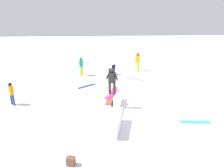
# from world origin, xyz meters

# --- Properties ---
(ground_plane) EXTENTS (60.00, 60.00, 0.00)m
(ground_plane) POSITION_xyz_m (0.00, 0.00, 0.00)
(ground_plane) COLOR white
(rail_feature) EXTENTS (2.47, 0.82, 0.83)m
(rail_feature) POSITION_xyz_m (0.00, 0.00, 0.70)
(rail_feature) COLOR black
(rail_feature) RESTS_ON ground
(snow_kicker_ramp) EXTENTS (2.09, 1.86, 0.70)m
(snow_kicker_ramp) POSITION_xyz_m (-2.13, 0.48, 0.35)
(snow_kicker_ramp) COLOR white
(snow_kicker_ramp) RESTS_ON ground
(main_rider_on_rail) EXTENTS (1.45, 0.94, 1.47)m
(main_rider_on_rail) POSITION_xyz_m (0.00, 0.00, 1.57)
(main_rider_on_rail) COLOR #D22DA0
(main_rider_on_rail) RESTS_ON rail_feature
(bystander_teal) EXTENTS (0.70, 0.31, 1.55)m
(bystander_teal) POSITION_xyz_m (6.08, 2.18, 0.87)
(bystander_teal) COLOR gold
(bystander_teal) RESTS_ON ground
(bystander_orange) EXTENTS (0.46, 0.49, 1.36)m
(bystander_orange) POSITION_xyz_m (0.71, 5.69, 0.76)
(bystander_orange) COLOR navy
(bystander_orange) RESTS_ON ground
(bystander_yellow) EXTENTS (0.46, 0.64, 1.61)m
(bystander_yellow) POSITION_xyz_m (7.17, -2.56, 0.90)
(bystander_yellow) COLOR yellow
(bystander_yellow) RESTS_ON ground
(loose_snowboard_navy) EXTENTS (1.12, 1.33, 0.02)m
(loose_snowboard_navy) POSITION_xyz_m (3.56, 1.62, 0.01)
(loose_snowboard_navy) COLOR navy
(loose_snowboard_navy) RESTS_ON ground
(loose_snowboard_cyan) EXTENTS (0.40, 1.48, 0.02)m
(loose_snowboard_cyan) POSITION_xyz_m (-1.79, -4.01, 0.01)
(loose_snowboard_cyan) COLOR #25B3C8
(loose_snowboard_cyan) RESTS_ON ground
(loose_snowboard_coral) EXTENTS (1.15, 1.40, 0.02)m
(loose_snowboard_coral) POSITION_xyz_m (4.89, -2.12, 0.01)
(loose_snowboard_coral) COLOR #F36F62
(loose_snowboard_coral) RESTS_ON ground
(folding_chair) EXTENTS (0.62, 0.62, 0.88)m
(folding_chair) POSITION_xyz_m (6.24, -0.33, 0.41)
(folding_chair) COLOR #3F3F44
(folding_chair) RESTS_ON ground
(backpack_on_snow) EXTENTS (0.28, 0.34, 0.34)m
(backpack_on_snow) POSITION_xyz_m (-4.56, 1.71, 0.17)
(backpack_on_snow) COLOR brown
(backpack_on_snow) RESTS_ON ground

